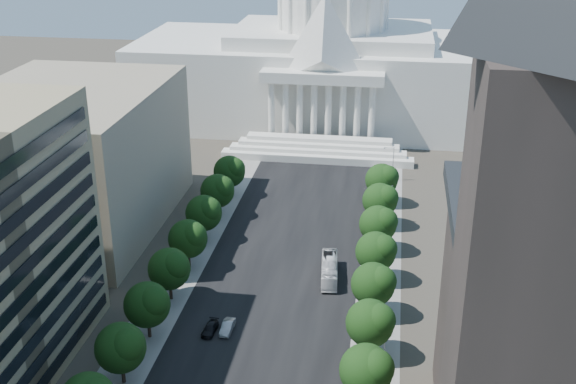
% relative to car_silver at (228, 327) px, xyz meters
% --- Properties ---
extents(road_asphalt, '(30.00, 260.00, 0.01)m').
position_rel_car_silver_xyz_m(road_asphalt, '(5.62, 26.53, -0.82)').
color(road_asphalt, black).
rests_on(road_asphalt, ground).
extents(sidewalk_left, '(8.00, 260.00, 0.02)m').
position_rel_car_silver_xyz_m(sidewalk_left, '(-13.38, 26.53, -0.82)').
color(sidewalk_left, gray).
rests_on(sidewalk_left, ground).
extents(sidewalk_right, '(8.00, 260.00, 0.02)m').
position_rel_car_silver_xyz_m(sidewalk_right, '(24.62, 26.53, -0.82)').
color(sidewalk_right, gray).
rests_on(sidewalk_right, ground).
extents(capitol, '(120.00, 56.00, 73.00)m').
position_rel_car_silver_xyz_m(capitol, '(5.62, 121.42, 19.19)').
color(capitol, white).
rests_on(capitol, ground).
extents(office_block_left_far, '(38.00, 52.00, 30.00)m').
position_rel_car_silver_xyz_m(office_block_left_far, '(-42.38, 36.53, 14.18)').
color(office_block_left_far, gray).
rests_on(office_block_left_far, ground).
extents(tree_l_d, '(7.79, 7.60, 9.97)m').
position_rel_car_silver_xyz_m(tree_l_d, '(-12.05, -15.67, 5.63)').
color(tree_l_d, '#33261C').
rests_on(tree_l_d, ground).
extents(tree_l_e, '(7.79, 7.60, 9.97)m').
position_rel_car_silver_xyz_m(tree_l_e, '(-12.05, -3.67, 5.63)').
color(tree_l_e, '#33261C').
rests_on(tree_l_e, ground).
extents(tree_l_f, '(7.79, 7.60, 9.97)m').
position_rel_car_silver_xyz_m(tree_l_f, '(-12.05, 8.33, 5.63)').
color(tree_l_f, '#33261C').
rests_on(tree_l_f, ground).
extents(tree_l_g, '(7.79, 7.60, 9.97)m').
position_rel_car_silver_xyz_m(tree_l_g, '(-12.05, 20.33, 5.63)').
color(tree_l_g, '#33261C').
rests_on(tree_l_g, ground).
extents(tree_l_h, '(7.79, 7.60, 9.97)m').
position_rel_car_silver_xyz_m(tree_l_h, '(-12.05, 32.33, 5.63)').
color(tree_l_h, '#33261C').
rests_on(tree_l_h, ground).
extents(tree_l_i, '(7.79, 7.60, 9.97)m').
position_rel_car_silver_xyz_m(tree_l_i, '(-12.05, 44.33, 5.63)').
color(tree_l_i, '#33261C').
rests_on(tree_l_i, ground).
extents(tree_l_j, '(7.79, 7.60, 9.97)m').
position_rel_car_silver_xyz_m(tree_l_j, '(-12.05, 56.33, 5.63)').
color(tree_l_j, '#33261C').
rests_on(tree_l_j, ground).
extents(tree_r_d, '(7.79, 7.60, 9.97)m').
position_rel_car_silver_xyz_m(tree_r_d, '(23.95, -15.67, 5.63)').
color(tree_r_d, '#33261C').
rests_on(tree_r_d, ground).
extents(tree_r_e, '(7.79, 7.60, 9.97)m').
position_rel_car_silver_xyz_m(tree_r_e, '(23.95, -3.67, 5.63)').
color(tree_r_e, '#33261C').
rests_on(tree_r_e, ground).
extents(tree_r_f, '(7.79, 7.60, 9.97)m').
position_rel_car_silver_xyz_m(tree_r_f, '(23.95, 8.33, 5.63)').
color(tree_r_f, '#33261C').
rests_on(tree_r_f, ground).
extents(tree_r_g, '(7.79, 7.60, 9.97)m').
position_rel_car_silver_xyz_m(tree_r_g, '(23.95, 20.33, 5.63)').
color(tree_r_g, '#33261C').
rests_on(tree_r_g, ground).
extents(tree_r_h, '(7.79, 7.60, 9.97)m').
position_rel_car_silver_xyz_m(tree_r_h, '(23.95, 32.33, 5.63)').
color(tree_r_h, '#33261C').
rests_on(tree_r_h, ground).
extents(tree_r_i, '(7.79, 7.60, 9.97)m').
position_rel_car_silver_xyz_m(tree_r_i, '(23.95, 44.33, 5.63)').
color(tree_r_i, '#33261C').
rests_on(tree_r_i, ground).
extents(tree_r_j, '(7.79, 7.60, 9.97)m').
position_rel_car_silver_xyz_m(tree_r_j, '(23.95, 56.33, 5.63)').
color(tree_r_j, '#33261C').
rests_on(tree_r_j, ground).
extents(streetlight_c, '(2.61, 0.44, 9.00)m').
position_rel_car_silver_xyz_m(streetlight_c, '(25.52, -3.47, 5.00)').
color(streetlight_c, gray).
rests_on(streetlight_c, ground).
extents(streetlight_d, '(2.61, 0.44, 9.00)m').
position_rel_car_silver_xyz_m(streetlight_d, '(25.52, 21.53, 5.00)').
color(streetlight_d, gray).
rests_on(streetlight_d, ground).
extents(streetlight_e, '(2.61, 0.44, 9.00)m').
position_rel_car_silver_xyz_m(streetlight_e, '(25.52, 46.53, 5.00)').
color(streetlight_e, gray).
rests_on(streetlight_e, ground).
extents(streetlight_f, '(2.61, 0.44, 9.00)m').
position_rel_car_silver_xyz_m(streetlight_f, '(25.52, 71.53, 5.00)').
color(streetlight_f, gray).
rests_on(streetlight_f, ground).
extents(car_silver, '(1.91, 5.04, 1.64)m').
position_rel_car_silver_xyz_m(car_silver, '(0.00, 0.00, 0.00)').
color(car_silver, '#A2A3A9').
rests_on(car_silver, ground).
extents(car_dark_b, '(2.32, 4.99, 1.41)m').
position_rel_car_silver_xyz_m(car_dark_b, '(-2.81, -0.75, -0.12)').
color(car_dark_b, black).
rests_on(car_dark_b, ground).
extents(city_bus, '(4.04, 12.80, 3.51)m').
position_rel_car_silver_xyz_m(city_bus, '(15.11, 20.33, 0.93)').
color(city_bus, silver).
rests_on(city_bus, ground).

